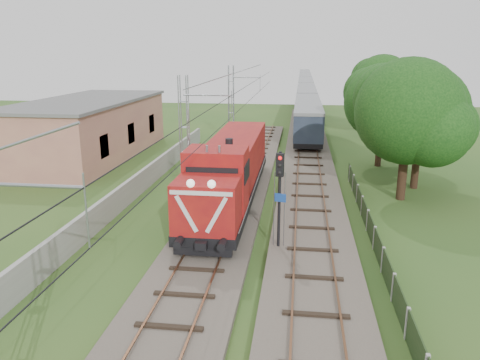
# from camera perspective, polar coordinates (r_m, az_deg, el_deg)

# --- Properties ---
(ground) EXTENTS (140.00, 140.00, 0.00)m
(ground) POSITION_cam_1_polar(r_m,az_deg,el_deg) (19.39, -6.29, -13.70)
(ground) COLOR #2C521E
(ground) RESTS_ON ground
(track_main) EXTENTS (4.20, 70.00, 0.45)m
(track_main) POSITION_cam_1_polar(r_m,az_deg,el_deg) (25.52, -2.63, -5.77)
(track_main) COLOR #6B6054
(track_main) RESTS_ON ground
(track_side) EXTENTS (4.20, 80.00, 0.45)m
(track_side) POSITION_cam_1_polar(r_m,az_deg,el_deg) (37.58, 8.36, 1.06)
(track_side) COLOR #6B6054
(track_side) RESTS_ON ground
(catenary) EXTENTS (3.31, 70.00, 8.00)m
(catenary) POSITION_cam_1_polar(r_m,az_deg,el_deg) (29.79, -6.67, 4.97)
(catenary) COLOR gray
(catenary) RESTS_ON ground
(boundary_wall) EXTENTS (0.25, 40.00, 1.50)m
(boundary_wall) POSITION_cam_1_polar(r_m,az_deg,el_deg) (31.58, -12.75, -0.86)
(boundary_wall) COLOR #9E9E99
(boundary_wall) RESTS_ON ground
(station_building) EXTENTS (8.40, 20.40, 5.22)m
(station_building) POSITION_cam_1_polar(r_m,az_deg,el_deg) (45.26, -17.93, 6.09)
(station_building) COLOR tan
(station_building) RESTS_ON ground
(fence) EXTENTS (0.12, 32.00, 1.20)m
(fence) POSITION_cam_1_polar(r_m,az_deg,el_deg) (21.66, 17.02, -9.28)
(fence) COLOR black
(fence) RESTS_ON ground
(locomotive) EXTENTS (3.12, 17.79, 4.52)m
(locomotive) POSITION_cam_1_polar(r_m,az_deg,el_deg) (29.07, -1.17, 1.31)
(locomotive) COLOR black
(locomotive) RESTS_ON ground
(coach_rake) EXTENTS (2.87, 107.33, 3.32)m
(coach_rake) POSITION_cam_1_polar(r_m,az_deg,el_deg) (96.88, 7.99, 11.16)
(coach_rake) COLOR black
(coach_rake) RESTS_ON ground
(signal_post) EXTENTS (0.54, 0.43, 4.97)m
(signal_post) POSITION_cam_1_polar(r_m,az_deg,el_deg) (21.82, 4.86, -0.56)
(signal_post) COLOR black
(signal_post) RESTS_ON ground
(tree_a) EXTENTS (7.04, 6.70, 9.12)m
(tree_a) POSITION_cam_1_polar(r_m,az_deg,el_deg) (31.38, 19.99, 7.72)
(tree_a) COLOR #3B2618
(tree_a) RESTS_ON ground
(tree_b) EXTENTS (6.62, 6.31, 8.58)m
(tree_b) POSITION_cam_1_polar(r_m,az_deg,el_deg) (34.47, 21.35, 7.64)
(tree_b) COLOR #3B2618
(tree_b) RESTS_ON ground
(tree_c) EXTENTS (6.58, 6.27, 8.53)m
(tree_c) POSITION_cam_1_polar(r_m,az_deg,el_deg) (40.48, 17.11, 8.98)
(tree_c) COLOR #3B2618
(tree_c) RESTS_ON ground
(tree_d) EXTENTS (7.04, 6.70, 9.12)m
(tree_d) POSITION_cam_1_polar(r_m,az_deg,el_deg) (55.21, 17.01, 10.93)
(tree_d) COLOR #3B2618
(tree_d) RESTS_ON ground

